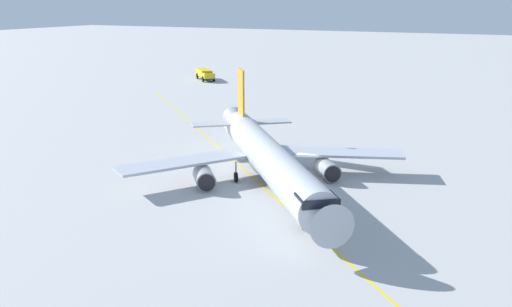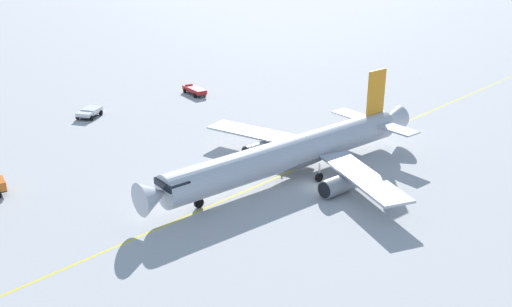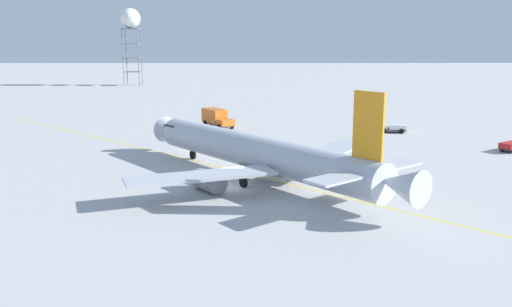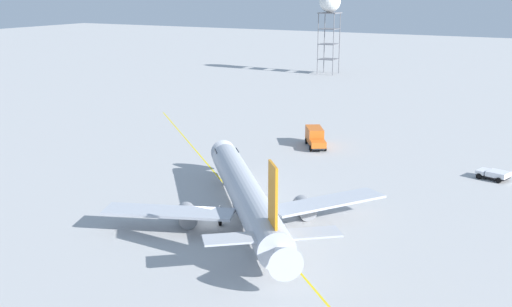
# 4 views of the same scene
# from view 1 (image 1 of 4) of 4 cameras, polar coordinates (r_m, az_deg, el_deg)

# --- Properties ---
(ground_plane) EXTENTS (600.00, 600.00, 0.00)m
(ground_plane) POSITION_cam_1_polar(r_m,az_deg,el_deg) (64.34, 4.89, -2.44)
(ground_plane) COLOR #B2B2B2
(airliner_main) EXTENTS (33.23, 29.03, 10.68)m
(airliner_main) POSITION_cam_1_polar(r_m,az_deg,el_deg) (61.54, 1.16, -0.47)
(airliner_main) COLOR #B2B7C1
(airliner_main) RESTS_ON ground_plane
(fire_tender_truck) EXTENTS (8.55, 8.56, 2.50)m
(fire_tender_truck) POSITION_cam_1_polar(r_m,az_deg,el_deg) (143.94, -5.09, 7.90)
(fire_tender_truck) COLOR #232326
(fire_tender_truck) RESTS_ON ground_plane
(taxiway_centreline) EXTENTS (94.37, 95.93, 0.01)m
(taxiway_centreline) POSITION_cam_1_polar(r_m,az_deg,el_deg) (61.67, 0.48, -3.16)
(taxiway_centreline) COLOR yellow
(taxiway_centreline) RESTS_ON ground_plane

